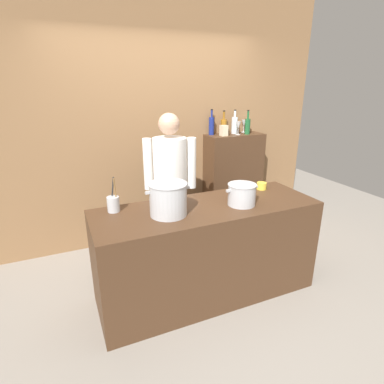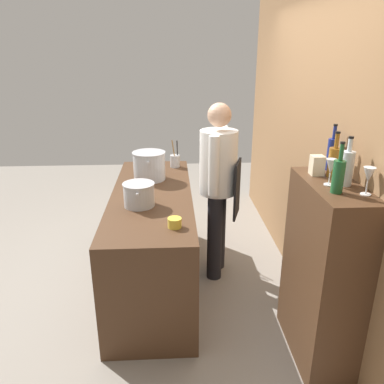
# 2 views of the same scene
# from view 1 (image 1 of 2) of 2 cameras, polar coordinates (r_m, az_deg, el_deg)

# --- Properties ---
(ground_plane) EXTENTS (8.00, 8.00, 0.00)m
(ground_plane) POSITION_cam_1_polar(r_m,az_deg,el_deg) (3.21, 2.60, -17.68)
(ground_plane) COLOR gray
(brick_back_panel) EXTENTS (4.40, 0.10, 3.00)m
(brick_back_panel) POSITION_cam_1_polar(r_m,az_deg,el_deg) (3.88, -6.47, 12.90)
(brick_back_panel) COLOR olive
(brick_back_panel) RESTS_ON ground_plane
(prep_counter) EXTENTS (2.02, 0.70, 0.90)m
(prep_counter) POSITION_cam_1_polar(r_m,az_deg,el_deg) (2.96, 2.74, -10.71)
(prep_counter) COLOR #472D1C
(prep_counter) RESTS_ON ground_plane
(bar_cabinet) EXTENTS (0.76, 0.32, 1.30)m
(bar_cabinet) POSITION_cam_1_polar(r_m,az_deg,el_deg) (4.27, 7.46, 1.79)
(bar_cabinet) COLOR #472D1C
(bar_cabinet) RESTS_ON ground_plane
(chef) EXTENTS (0.51, 0.40, 1.66)m
(chef) POSITION_cam_1_polar(r_m,az_deg,el_deg) (3.21, -3.98, 1.84)
(chef) COLOR black
(chef) RESTS_ON ground_plane
(stockpot_large) EXTENTS (0.38, 0.32, 0.27)m
(stockpot_large) POSITION_cam_1_polar(r_m,az_deg,el_deg) (2.54, -4.38, -1.32)
(stockpot_large) COLOR #B7BABF
(stockpot_large) RESTS_ON prep_counter
(stockpot_small) EXTENTS (0.32, 0.26, 0.19)m
(stockpot_small) POSITION_cam_1_polar(r_m,az_deg,el_deg) (2.80, 9.09, -0.44)
(stockpot_small) COLOR #B7BABF
(stockpot_small) RESTS_ON prep_counter
(utensil_crock) EXTENTS (0.10, 0.10, 0.30)m
(utensil_crock) POSITION_cam_1_polar(r_m,az_deg,el_deg) (2.71, -14.19, -2.07)
(utensil_crock) COLOR #B7BABF
(utensil_crock) RESTS_ON prep_counter
(butter_jar) EXTENTS (0.10, 0.10, 0.07)m
(butter_jar) POSITION_cam_1_polar(r_m,az_deg,el_deg) (3.26, 12.60, 1.10)
(butter_jar) COLOR yellow
(butter_jar) RESTS_ON prep_counter
(wine_bottle_clear) EXTENTS (0.08, 0.08, 0.30)m
(wine_bottle_clear) POSITION_cam_1_polar(r_m,az_deg,el_deg) (4.17, 7.78, 12.09)
(wine_bottle_clear) COLOR silver
(wine_bottle_clear) RESTS_ON bar_cabinet
(wine_bottle_green) EXTENTS (0.07, 0.07, 0.30)m
(wine_bottle_green) POSITION_cam_1_polar(r_m,az_deg,el_deg) (4.15, 10.11, 11.84)
(wine_bottle_green) COLOR #1E592D
(wine_bottle_green) RESTS_ON bar_cabinet
(wine_bottle_cobalt) EXTENTS (0.07, 0.07, 0.32)m
(wine_bottle_cobalt) POSITION_cam_1_polar(r_m,az_deg,el_deg) (4.04, 3.59, 12.06)
(wine_bottle_cobalt) COLOR navy
(wine_bottle_cobalt) RESTS_ON bar_cabinet
(wine_bottle_amber) EXTENTS (0.08, 0.08, 0.30)m
(wine_bottle_amber) POSITION_cam_1_polar(r_m,az_deg,el_deg) (4.08, 5.81, 11.90)
(wine_bottle_amber) COLOR #8C5919
(wine_bottle_amber) RESTS_ON bar_cabinet
(wine_glass_tall) EXTENTS (0.07, 0.07, 0.16)m
(wine_glass_tall) POSITION_cam_1_polar(r_m,az_deg,el_deg) (4.30, 9.47, 12.25)
(wine_glass_tall) COLOR silver
(wine_glass_tall) RESTS_ON bar_cabinet
(wine_glass_short) EXTENTS (0.07, 0.07, 0.17)m
(wine_glass_short) POSITION_cam_1_polar(r_m,az_deg,el_deg) (4.08, 8.47, 11.90)
(wine_glass_short) COLOR silver
(wine_glass_short) RESTS_ON bar_cabinet
(spice_tin_cream) EXTENTS (0.08, 0.08, 0.13)m
(spice_tin_cream) POSITION_cam_1_polar(r_m,az_deg,el_deg) (3.98, 5.83, 11.11)
(spice_tin_cream) COLOR beige
(spice_tin_cream) RESTS_ON bar_cabinet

